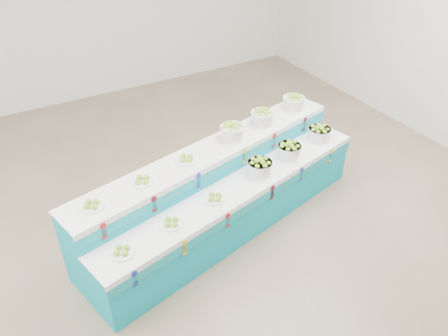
{
  "coord_description": "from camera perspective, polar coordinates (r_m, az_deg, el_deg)",
  "views": [
    {
      "loc": [
        -1.44,
        -3.61,
        4.04
      ],
      "look_at": [
        0.84,
        0.35,
        0.87
      ],
      "focal_mm": 36.35,
      "sensor_mm": 36.0,
      "label": 1
    }
  ],
  "objects": [
    {
      "name": "plate_upper_mid",
      "position": [
        5.11,
        -10.27,
        -1.49
      ],
      "size": [
        0.29,
        0.29,
        0.09
      ],
      "primitive_type": "cylinder",
      "rotation": [
        0.0,
        0.0,
        0.23
      ],
      "color": "white",
      "rests_on": "display_stand"
    },
    {
      "name": "basket_upper_left",
      "position": [
        5.8,
        1.06,
        4.63
      ],
      "size": [
        0.38,
        0.38,
        0.23
      ],
      "primitive_type": null,
      "rotation": [
        0.0,
        0.0,
        0.23
      ],
      "color": "silver",
      "rests_on": "display_stand"
    },
    {
      "name": "plate_lower_left",
      "position": [
        4.74,
        -12.74,
        -10.11
      ],
      "size": [
        0.29,
        0.29,
        0.09
      ],
      "primitive_type": "cylinder",
      "rotation": [
        0.0,
        0.0,
        0.23
      ],
      "color": "white",
      "rests_on": "display_stand"
    },
    {
      "name": "basket_lower_left",
      "position": [
        5.67,
        4.53,
        0.15
      ],
      "size": [
        0.38,
        0.38,
        0.23
      ],
      "primitive_type": null,
      "rotation": [
        0.0,
        0.0,
        0.23
      ],
      "color": "silver",
      "rests_on": "display_stand"
    },
    {
      "name": "plate_lower_mid",
      "position": [
        4.97,
        -6.63,
        -6.77
      ],
      "size": [
        0.29,
        0.29,
        0.09
      ],
      "primitive_type": "cylinder",
      "rotation": [
        0.0,
        0.0,
        0.23
      ],
      "color": "white",
      "rests_on": "display_stand"
    },
    {
      "name": "plate_upper_right",
      "position": [
        5.41,
        -4.76,
        1.22
      ],
      "size": [
        0.29,
        0.29,
        0.09
      ],
      "primitive_type": "cylinder",
      "rotation": [
        0.0,
        0.0,
        0.23
      ],
      "color": "white",
      "rests_on": "display_stand"
    },
    {
      "name": "basket_upper_mid",
      "position": [
        6.16,
        4.87,
        6.42
      ],
      "size": [
        0.38,
        0.38,
        0.23
      ],
      "primitive_type": null,
      "rotation": [
        0.0,
        0.0,
        0.23
      ],
      "color": "silver",
      "rests_on": "display_stand"
    },
    {
      "name": "basket_lower_right",
      "position": [
        6.49,
        11.89,
        4.32
      ],
      "size": [
        0.38,
        0.38,
        0.23
      ],
      "primitive_type": null,
      "rotation": [
        0.0,
        0.0,
        0.23
      ],
      "color": "silver",
      "rests_on": "display_stand"
    },
    {
      "name": "basket_upper_right",
      "position": [
        6.61,
        8.74,
        8.2
      ],
      "size": [
        0.38,
        0.38,
        0.23
      ],
      "primitive_type": null,
      "rotation": [
        0.0,
        0.0,
        0.23
      ],
      "color": "silver",
      "rests_on": "display_stand"
    },
    {
      "name": "plate_upper_left",
      "position": [
        4.89,
        -16.32,
        -4.44
      ],
      "size": [
        0.29,
        0.29,
        0.09
      ],
      "primitive_type": "cylinder",
      "rotation": [
        0.0,
        0.0,
        0.23
      ],
      "color": "white",
      "rests_on": "display_stand"
    },
    {
      "name": "plate_lower_right",
      "position": [
        5.27,
        -1.17,
        -3.68
      ],
      "size": [
        0.29,
        0.29,
        0.09
      ],
      "primitive_type": "cylinder",
      "rotation": [
        0.0,
        0.0,
        0.23
      ],
      "color": "white",
      "rests_on": "display_stand"
    },
    {
      "name": "basket_lower_mid",
      "position": [
        6.03,
        8.2,
        2.24
      ],
      "size": [
        0.38,
        0.38,
        0.23
      ],
      "primitive_type": null,
      "rotation": [
        0.0,
        0.0,
        0.23
      ],
      "color": "silver",
      "rests_on": "display_stand"
    },
    {
      "name": "ground",
      "position": [
        5.61,
        -5.83,
        -11.6
      ],
      "size": [
        10.0,
        10.0,
        0.0
      ],
      "primitive_type": "plane",
      "color": "brown",
      "rests_on": "ground"
    },
    {
      "name": "display_stand",
      "position": [
        5.78,
        0.0,
        -2.94
      ],
      "size": [
        4.15,
        1.93,
        1.02
      ],
      "primitive_type": null,
      "rotation": [
        0.0,
        0.0,
        0.23
      ],
      "color": "#0B9AB4",
      "rests_on": "ground"
    }
  ]
}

